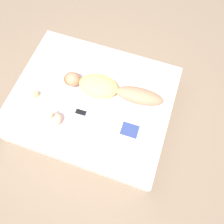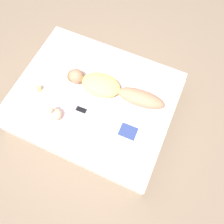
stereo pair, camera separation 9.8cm
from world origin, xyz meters
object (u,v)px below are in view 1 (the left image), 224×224
at_px(coffee_mug, 36,94).
at_px(cell_phone, 81,112).
at_px(person, 108,88).
at_px(open_magazine, 127,140).

xyz_separation_m(coffee_mug, cell_phone, (-0.03, -0.66, -0.04)).
relative_size(coffee_mug, cell_phone, 0.72).
relative_size(person, coffee_mug, 13.04).
bearing_deg(cell_phone, coffee_mug, 85.05).
distance_m(person, cell_phone, 0.48).
distance_m(person, open_magazine, 0.73).
distance_m(coffee_mug, cell_phone, 0.66).
relative_size(open_magazine, coffee_mug, 5.30).
xyz_separation_m(person, open_magazine, (-0.57, -0.45, -0.09)).
bearing_deg(open_magazine, coffee_mug, 80.82).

